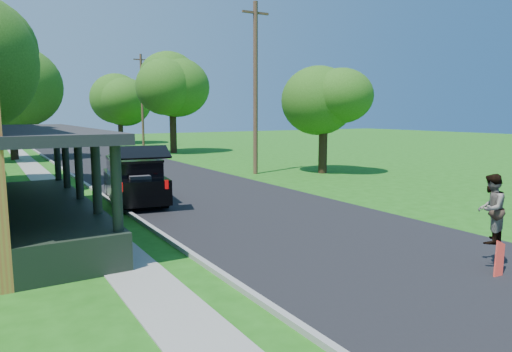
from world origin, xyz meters
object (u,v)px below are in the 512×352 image
tree_right_near (323,99)px  utility_pole_near (255,87)px  black_suv (135,180)px  skateboarder (491,209)px

tree_right_near → utility_pole_near: bearing=153.4°
black_suv → tree_right_near: tree_right_near is taller
black_suv → tree_right_near: 13.11m
tree_right_near → utility_pole_near: utility_pole_near is taller
black_suv → skateboarder: (4.71, -12.00, 0.48)m
black_suv → skateboarder: bearing=-60.3°
skateboarder → tree_right_near: 17.24m
skateboarder → tree_right_near: tree_right_near is taller
skateboarder → utility_pole_near: 17.84m
black_suv → utility_pole_near: bearing=38.3°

